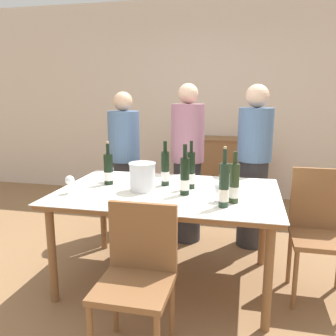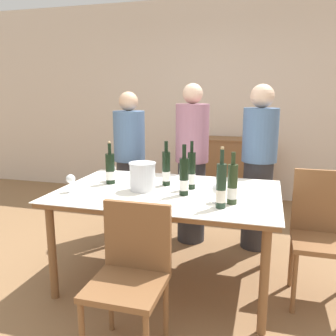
{
  "view_description": "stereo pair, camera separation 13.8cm",
  "coord_description": "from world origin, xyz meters",
  "px_view_note": "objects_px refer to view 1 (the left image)",
  "views": [
    {
      "loc": [
        0.59,
        -2.61,
        1.52
      ],
      "look_at": [
        0.0,
        0.0,
        0.95
      ],
      "focal_mm": 38.0,
      "sensor_mm": 36.0,
      "label": 1
    },
    {
      "loc": [
        0.72,
        -2.57,
        1.52
      ],
      "look_at": [
        0.0,
        0.0,
        0.95
      ],
      "focal_mm": 38.0,
      "sensor_mm": 36.0,
      "label": 2
    }
  ],
  "objects_px": {
    "chair_near_front": "(137,269)",
    "chair_right_end": "(320,224)",
    "wine_bottle_1": "(224,186)",
    "wine_glass_0": "(220,189)",
    "wine_glass_1": "(109,169)",
    "wine_glass_2": "(70,181)",
    "wine_bottle_0": "(185,177)",
    "person_guest_right": "(254,168)",
    "wine_bottle_5": "(234,184)",
    "ice_bucket": "(142,176)",
    "sideboard_cabinet": "(219,169)",
    "wine_bottle_3": "(191,171)",
    "person_guest_left": "(187,165)",
    "person_host": "(125,165)",
    "wine_bottle_4": "(165,169)",
    "dining_table": "(168,199)",
    "wine_bottle_2": "(108,170)"
  },
  "relations": [
    {
      "from": "dining_table",
      "to": "wine_bottle_4",
      "type": "bearing_deg",
      "value": 110.87
    },
    {
      "from": "dining_table",
      "to": "person_guest_right",
      "type": "height_order",
      "value": "person_guest_right"
    },
    {
      "from": "wine_bottle_0",
      "to": "wine_bottle_1",
      "type": "xyz_separation_m",
      "value": [
        0.3,
        -0.23,
        0.01
      ]
    },
    {
      "from": "ice_bucket",
      "to": "wine_bottle_0",
      "type": "distance_m",
      "value": 0.34
    },
    {
      "from": "wine_glass_2",
      "to": "person_guest_right",
      "type": "distance_m",
      "value": 1.76
    },
    {
      "from": "wine_glass_0",
      "to": "chair_right_end",
      "type": "xyz_separation_m",
      "value": [
        0.73,
        0.29,
        -0.31
      ]
    },
    {
      "from": "person_host",
      "to": "person_guest_right",
      "type": "distance_m",
      "value": 1.34
    },
    {
      "from": "wine_bottle_0",
      "to": "wine_glass_0",
      "type": "relative_size",
      "value": 2.73
    },
    {
      "from": "wine_bottle_3",
      "to": "wine_bottle_5",
      "type": "relative_size",
      "value": 1.06
    },
    {
      "from": "wine_glass_1",
      "to": "wine_glass_2",
      "type": "height_order",
      "value": "wine_glass_1"
    },
    {
      "from": "wine_bottle_3",
      "to": "person_guest_right",
      "type": "relative_size",
      "value": 0.24
    },
    {
      "from": "ice_bucket",
      "to": "wine_glass_0",
      "type": "xyz_separation_m",
      "value": [
        0.61,
        -0.16,
        -0.02
      ]
    },
    {
      "from": "wine_bottle_1",
      "to": "wine_glass_0",
      "type": "bearing_deg",
      "value": 107.5
    },
    {
      "from": "wine_bottle_0",
      "to": "chair_near_front",
      "type": "height_order",
      "value": "wine_bottle_0"
    },
    {
      "from": "ice_bucket",
      "to": "wine_bottle_1",
      "type": "distance_m",
      "value": 0.7
    },
    {
      "from": "sideboard_cabinet",
      "to": "wine_bottle_5",
      "type": "bearing_deg",
      "value": -83.23
    },
    {
      "from": "chair_near_front",
      "to": "sideboard_cabinet",
      "type": "bearing_deg",
      "value": 86.12
    },
    {
      "from": "sideboard_cabinet",
      "to": "wine_bottle_5",
      "type": "relative_size",
      "value": 3.15
    },
    {
      "from": "wine_glass_1",
      "to": "chair_near_front",
      "type": "distance_m",
      "value": 1.17
    },
    {
      "from": "ice_bucket",
      "to": "chair_right_end",
      "type": "distance_m",
      "value": 1.39
    },
    {
      "from": "wine_bottle_3",
      "to": "chair_near_front",
      "type": "bearing_deg",
      "value": -100.52
    },
    {
      "from": "wine_bottle_3",
      "to": "person_guest_left",
      "type": "bearing_deg",
      "value": 101.65
    },
    {
      "from": "wine_bottle_4",
      "to": "wine_glass_0",
      "type": "distance_m",
      "value": 0.59
    },
    {
      "from": "wine_bottle_4",
      "to": "person_guest_right",
      "type": "bearing_deg",
      "value": 45.26
    },
    {
      "from": "wine_bottle_5",
      "to": "chair_right_end",
      "type": "relative_size",
      "value": 0.37
    },
    {
      "from": "wine_bottle_2",
      "to": "wine_glass_0",
      "type": "relative_size",
      "value": 2.56
    },
    {
      "from": "ice_bucket",
      "to": "person_host",
      "type": "xyz_separation_m",
      "value": [
        -0.49,
        0.95,
        -0.12
      ]
    },
    {
      "from": "ice_bucket",
      "to": "sideboard_cabinet",
      "type": "bearing_deg",
      "value": 80.42
    },
    {
      "from": "wine_glass_1",
      "to": "person_guest_right",
      "type": "xyz_separation_m",
      "value": [
        1.21,
        0.71,
        -0.08
      ]
    },
    {
      "from": "wine_glass_1",
      "to": "chair_right_end",
      "type": "bearing_deg",
      "value": -2.55
    },
    {
      "from": "wine_bottle_0",
      "to": "person_guest_right",
      "type": "bearing_deg",
      "value": 61.96
    },
    {
      "from": "wine_glass_1",
      "to": "wine_glass_2",
      "type": "xyz_separation_m",
      "value": [
        -0.15,
        -0.41,
        -0.01
      ]
    },
    {
      "from": "wine_bottle_5",
      "to": "person_guest_right",
      "type": "xyz_separation_m",
      "value": [
        0.15,
        1.08,
        -0.1
      ]
    },
    {
      "from": "wine_bottle_1",
      "to": "chair_near_front",
      "type": "distance_m",
      "value": 0.77
    },
    {
      "from": "wine_bottle_5",
      "to": "person_guest_right",
      "type": "height_order",
      "value": "person_guest_right"
    },
    {
      "from": "wine_glass_2",
      "to": "person_guest_right",
      "type": "bearing_deg",
      "value": 39.33
    },
    {
      "from": "sideboard_cabinet",
      "to": "wine_bottle_0",
      "type": "relative_size",
      "value": 2.98
    },
    {
      "from": "wine_bottle_1",
      "to": "person_host",
      "type": "distance_m",
      "value": 1.67
    },
    {
      "from": "wine_glass_0",
      "to": "wine_glass_1",
      "type": "bearing_deg",
      "value": 159.37
    },
    {
      "from": "sideboard_cabinet",
      "to": "person_host",
      "type": "distance_m",
      "value": 1.72
    },
    {
      "from": "wine_bottle_0",
      "to": "chair_near_front",
      "type": "bearing_deg",
      "value": -101.93
    },
    {
      "from": "wine_bottle_0",
      "to": "person_guest_left",
      "type": "bearing_deg",
      "value": 98.41
    },
    {
      "from": "ice_bucket",
      "to": "wine_glass_1",
      "type": "bearing_deg",
      "value": 150.31
    },
    {
      "from": "wine_bottle_2",
      "to": "ice_bucket",
      "type": "bearing_deg",
      "value": -20.51
    },
    {
      "from": "wine_bottle_3",
      "to": "chair_near_front",
      "type": "distance_m",
      "value": 1.0
    },
    {
      "from": "ice_bucket",
      "to": "dining_table",
      "type": "bearing_deg",
      "value": 12.26
    },
    {
      "from": "dining_table",
      "to": "wine_bottle_2",
      "type": "relative_size",
      "value": 4.75
    },
    {
      "from": "chair_near_front",
      "to": "chair_right_end",
      "type": "bearing_deg",
      "value": 37.59
    },
    {
      "from": "person_guest_right",
      "to": "chair_right_end",
      "type": "bearing_deg",
      "value": -58.29
    },
    {
      "from": "chair_right_end",
      "to": "wine_glass_1",
      "type": "bearing_deg",
      "value": 177.45
    }
  ]
}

